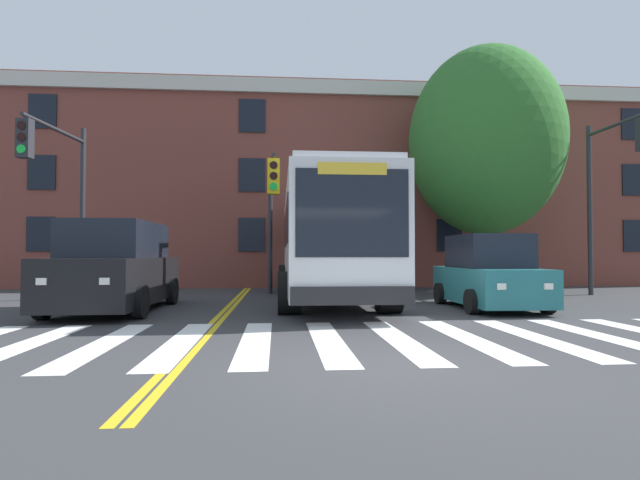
{
  "coord_description": "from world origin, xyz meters",
  "views": [
    {
      "loc": [
        -1.49,
        -6.28,
        1.43
      ],
      "look_at": [
        -0.34,
        8.1,
        1.83
      ],
      "focal_mm": 28.0,
      "sensor_mm": 36.0,
      "label": 1
    }
  ],
  "objects_px": {
    "car_teal_far_lane": "(489,275)",
    "traffic_light_near_corner": "(610,176)",
    "car_black_near_lane": "(116,269)",
    "street_tree_curbside_large": "(485,142)",
    "traffic_light_far_corner": "(60,178)",
    "traffic_light_overhead": "(272,201)",
    "city_bus": "(326,239)"
  },
  "relations": [
    {
      "from": "car_teal_far_lane",
      "to": "traffic_light_near_corner",
      "type": "height_order",
      "value": "traffic_light_near_corner"
    },
    {
      "from": "car_black_near_lane",
      "to": "car_teal_far_lane",
      "type": "relative_size",
      "value": 1.29
    },
    {
      "from": "car_black_near_lane",
      "to": "car_teal_far_lane",
      "type": "distance_m",
      "value": 9.54
    },
    {
      "from": "car_teal_far_lane",
      "to": "street_tree_curbside_large",
      "type": "xyz_separation_m",
      "value": [
        2.29,
        5.57,
        4.81
      ]
    },
    {
      "from": "traffic_light_near_corner",
      "to": "street_tree_curbside_large",
      "type": "bearing_deg",
      "value": 137.78
    },
    {
      "from": "traffic_light_near_corner",
      "to": "car_teal_far_lane",
      "type": "bearing_deg",
      "value": -152.34
    },
    {
      "from": "street_tree_curbside_large",
      "to": "car_teal_far_lane",
      "type": "bearing_deg",
      "value": -112.39
    },
    {
      "from": "car_black_near_lane",
      "to": "street_tree_curbside_large",
      "type": "height_order",
      "value": "street_tree_curbside_large"
    },
    {
      "from": "car_black_near_lane",
      "to": "car_teal_far_lane",
      "type": "bearing_deg",
      "value": -0.97
    },
    {
      "from": "traffic_light_far_corner",
      "to": "traffic_light_overhead",
      "type": "relative_size",
      "value": 1.19
    },
    {
      "from": "city_bus",
      "to": "car_teal_far_lane",
      "type": "bearing_deg",
      "value": -34.07
    },
    {
      "from": "car_teal_far_lane",
      "to": "traffic_light_far_corner",
      "type": "xyz_separation_m",
      "value": [
        -11.79,
        2.21,
        2.74
      ]
    },
    {
      "from": "traffic_light_overhead",
      "to": "street_tree_curbside_large",
      "type": "xyz_separation_m",
      "value": [
        8.02,
        2.06,
        2.56
      ]
    },
    {
      "from": "car_teal_far_lane",
      "to": "car_black_near_lane",
      "type": "bearing_deg",
      "value": 179.03
    },
    {
      "from": "city_bus",
      "to": "traffic_light_far_corner",
      "type": "distance_m",
      "value": 7.96
    },
    {
      "from": "traffic_light_near_corner",
      "to": "traffic_light_overhead",
      "type": "distance_m",
      "value": 11.13
    },
    {
      "from": "traffic_light_near_corner",
      "to": "street_tree_curbside_large",
      "type": "xyz_separation_m",
      "value": [
        -3.05,
        2.77,
        1.71
      ]
    },
    {
      "from": "traffic_light_near_corner",
      "to": "traffic_light_overhead",
      "type": "xyz_separation_m",
      "value": [
        -11.07,
        0.7,
        -0.84
      ]
    },
    {
      "from": "traffic_light_overhead",
      "to": "city_bus",
      "type": "bearing_deg",
      "value": -24.48
    },
    {
      "from": "car_black_near_lane",
      "to": "traffic_light_near_corner",
      "type": "bearing_deg",
      "value": 10.05
    },
    {
      "from": "traffic_light_far_corner",
      "to": "traffic_light_overhead",
      "type": "height_order",
      "value": "traffic_light_far_corner"
    },
    {
      "from": "car_teal_far_lane",
      "to": "traffic_light_overhead",
      "type": "distance_m",
      "value": 7.09
    },
    {
      "from": "traffic_light_overhead",
      "to": "car_teal_far_lane",
      "type": "bearing_deg",
      "value": -31.42
    },
    {
      "from": "city_bus",
      "to": "traffic_light_far_corner",
      "type": "relative_size",
      "value": 2.14
    },
    {
      "from": "city_bus",
      "to": "street_tree_curbside_large",
      "type": "xyz_separation_m",
      "value": [
        6.32,
        2.84,
        3.79
      ]
    },
    {
      "from": "city_bus",
      "to": "traffic_light_overhead",
      "type": "bearing_deg",
      "value": 155.52
    },
    {
      "from": "city_bus",
      "to": "traffic_light_near_corner",
      "type": "relative_size",
      "value": 1.95
    },
    {
      "from": "car_black_near_lane",
      "to": "street_tree_curbside_large",
      "type": "relative_size",
      "value": 0.56
    },
    {
      "from": "city_bus",
      "to": "car_teal_far_lane",
      "type": "relative_size",
      "value": 2.88
    },
    {
      "from": "car_teal_far_lane",
      "to": "city_bus",
      "type": "bearing_deg",
      "value": 145.93
    },
    {
      "from": "car_black_near_lane",
      "to": "city_bus",
      "type": "bearing_deg",
      "value": 25.0
    },
    {
      "from": "city_bus",
      "to": "car_teal_far_lane",
      "type": "xyz_separation_m",
      "value": [
        4.03,
        -2.73,
        -1.02
      ]
    }
  ]
}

